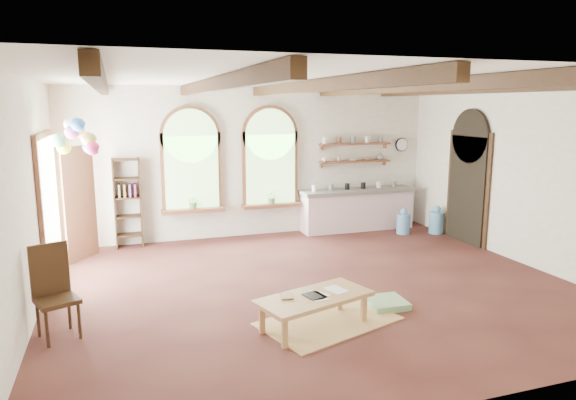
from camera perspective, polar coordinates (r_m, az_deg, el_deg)
name	(u,v)px	position (r m, az deg, el deg)	size (l,w,h in m)	color
floor	(315,286)	(8.25, 2.98, -9.50)	(8.00, 8.00, 0.00)	#562B23
ceiling_beams	(317,86)	(7.75, 3.20, 12.56)	(6.20, 6.80, 0.18)	#3D2513
window_left	(191,163)	(10.79, -10.68, 4.01)	(1.30, 0.28, 2.20)	brown
window_right	(270,161)	(11.15, -1.98, 4.39)	(1.30, 0.28, 2.20)	brown
left_doorway	(49,209)	(9.22, -25.00, -0.92)	(0.10, 1.90, 2.50)	brown
right_doorway	(467,190)	(11.18, 19.26, 1.07)	(0.10, 1.30, 2.40)	black
kitchen_counter	(357,209)	(11.85, 7.68, -1.00)	(2.68, 0.62, 0.94)	silver
wall_shelf_lower	(355,161)	(11.84, 7.43, 4.26)	(1.70, 0.24, 0.04)	brown
wall_shelf_upper	(355,144)	(11.81, 7.47, 6.19)	(1.70, 0.24, 0.04)	brown
wall_clock	(402,145)	(12.47, 12.52, 6.03)	(0.32, 0.32, 0.04)	black
bookshelf	(128,203)	(10.70, -17.38, -0.32)	(0.53, 0.32, 1.80)	#3D2513
coffee_table	(314,299)	(6.68, 2.95, -10.97)	(1.63, 1.10, 0.43)	#A9894D
side_chair	(57,311)	(7.02, -24.26, -11.21)	(0.60, 0.60, 1.16)	#3D2513
floor_mat	(328,321)	(6.99, 4.52, -13.25)	(1.76, 1.09, 0.02)	tan
floor_cushion	(386,303)	(7.58, 10.85, -11.16)	(0.53, 0.53, 0.09)	#77A06E
water_jug_a	(403,223)	(11.67, 12.70, -2.49)	(0.30, 0.30, 0.57)	#5B96C3
water_jug_b	(437,221)	(11.89, 16.18, -2.29)	(0.32, 0.32, 0.63)	#5B96C3
balloon_cluster	(78,137)	(8.64, -22.29, 6.46)	(0.70, 0.75, 1.14)	white
table_book	(280,297)	(6.60, -0.85, -10.68)	(0.16, 0.23, 0.02)	olive
tablet	(313,296)	(6.64, 2.75, -10.59)	(0.18, 0.25, 0.01)	black
potted_plant_left	(193,202)	(10.80, -10.46, -0.17)	(0.27, 0.23, 0.30)	#598C4C
potted_plant_right	(272,197)	(11.16, -1.80, 0.34)	(0.27, 0.23, 0.30)	#598C4C
shelf_cup_a	(324,160)	(11.53, 4.07, 4.50)	(0.12, 0.10, 0.10)	white
shelf_cup_b	(339,159)	(11.67, 5.66, 4.54)	(0.10, 0.10, 0.09)	beige
shelf_bowl_a	(353,160)	(11.82, 7.21, 4.48)	(0.22, 0.22, 0.05)	beige
shelf_bowl_b	(367,159)	(11.97, 8.73, 4.54)	(0.20, 0.20, 0.06)	#8C664C
shelf_vase	(380,156)	(12.13, 10.21, 4.88)	(0.18, 0.18, 0.19)	slate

